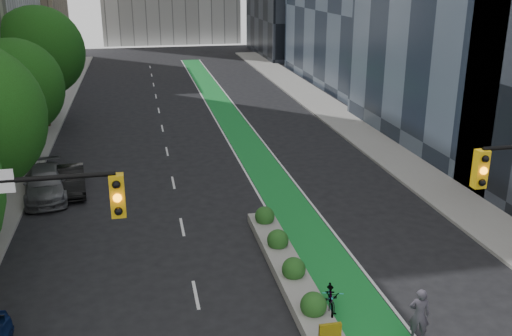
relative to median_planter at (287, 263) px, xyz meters
name	(u,v)px	position (x,y,z in m)	size (l,w,h in m)	color
sidewalk_left	(20,155)	(-13.00, 17.96, -0.30)	(3.60, 90.00, 0.15)	gray
sidewalk_right	(365,135)	(10.60, 17.96, -0.30)	(3.60, 90.00, 0.15)	gray
bike_lane_paint	(234,125)	(1.80, 22.96, -0.37)	(2.20, 70.00, 0.01)	#178130
tree_midfar	(14,88)	(-12.20, 14.96, 4.57)	(5.60, 5.60, 7.76)	black
tree_far	(39,52)	(-12.20, 24.96, 5.32)	(6.60, 6.60, 9.00)	black
median_planter	(287,263)	(0.00, 0.00, 0.00)	(1.20, 10.26, 1.10)	gray
bicycle	(331,298)	(0.80, -3.05, 0.16)	(0.71, 2.04, 1.07)	gray
cyclist	(419,314)	(3.00, -5.13, 0.54)	(0.66, 0.44, 1.82)	#3B3742
parked_car_left_mid	(71,180)	(-9.12, 10.63, 0.30)	(1.42, 4.08, 1.34)	black
parked_car_left_far	(45,184)	(-10.37, 10.21, 0.37)	(2.07, 5.09, 1.48)	#525356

